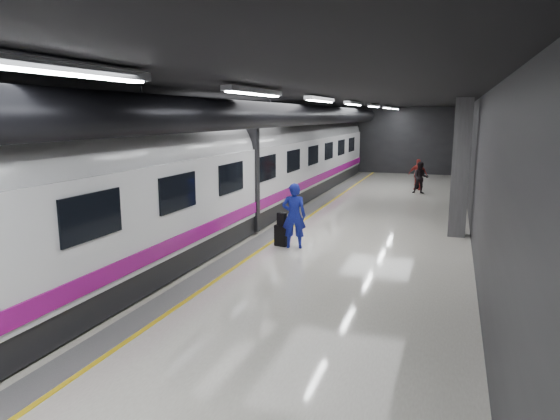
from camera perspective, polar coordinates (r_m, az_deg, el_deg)
The scene contains 9 objects.
ground at distance 16.28m, azimuth 3.23°, elevation -3.26°, with size 40.00×40.00×0.00m, color white.
platform_hall at distance 16.80m, azimuth 3.32°, elevation 9.37°, with size 10.02×40.02×4.51m.
train at distance 17.07m, azimuth -7.25°, elevation 4.39°, with size 3.05×38.00×4.05m.
traveler_main at distance 14.92m, azimuth 1.61°, elevation -0.65°, with size 0.72×0.47×1.97m, color #172CAF.
suitcase_main at distance 15.28m, azimuth 0.19°, elevation -2.92°, with size 0.40×0.25×0.65m, color black.
shoulder_bag at distance 15.17m, azimuth 0.21°, elevation -1.04°, with size 0.28×0.15×0.37m, color black.
traveler_far_a at distance 26.48m, azimuth 15.77°, elevation 3.57°, with size 0.79×0.62×1.63m, color black.
traveler_far_b at distance 27.81m, azimuth 15.46°, elevation 3.94°, with size 0.97×0.40×1.65m, color maroon.
suitcase_far at distance 28.15m, azimuth 15.62°, elevation 2.81°, with size 0.33×0.21×0.48m, color black.
Camera 1 is at (4.32, -15.20, 3.93)m, focal length 32.00 mm.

